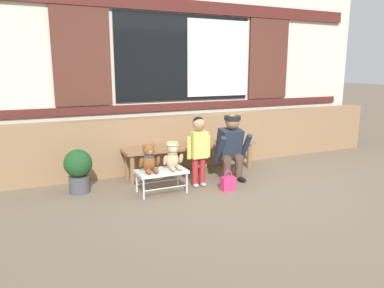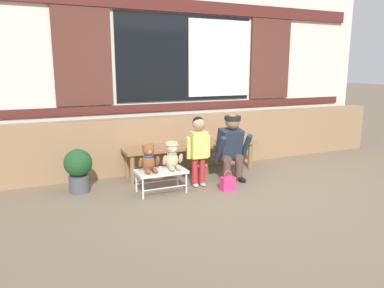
{
  "view_description": "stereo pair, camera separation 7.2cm",
  "coord_description": "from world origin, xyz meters",
  "px_view_note": "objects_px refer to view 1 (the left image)",
  "views": [
    {
      "loc": [
        -2.55,
        -3.9,
        1.59
      ],
      "look_at": [
        -0.44,
        0.63,
        0.55
      ],
      "focal_mm": 34.28,
      "sensor_mm": 36.0,
      "label": 1
    },
    {
      "loc": [
        -2.48,
        -3.93,
        1.59
      ],
      "look_at": [
        -0.44,
        0.63,
        0.55
      ],
      "focal_mm": 34.28,
      "sensor_mm": 36.0,
      "label": 2
    }
  ],
  "objects_px": {
    "teddy_bear_with_hat": "(173,156)",
    "wooden_bench_long": "(191,149)",
    "teddy_bear_plain": "(149,159)",
    "handbag_on_ground": "(228,183)",
    "small_display_bench": "(161,173)",
    "potted_plant": "(78,168)",
    "adult_crouching": "(231,147)",
    "child_standing": "(199,144)"
  },
  "relations": [
    {
      "from": "child_standing",
      "to": "adult_crouching",
      "type": "relative_size",
      "value": 1.01
    },
    {
      "from": "child_standing",
      "to": "handbag_on_ground",
      "type": "distance_m",
      "value": 0.65
    },
    {
      "from": "small_display_bench",
      "to": "teddy_bear_with_hat",
      "type": "relative_size",
      "value": 1.76
    },
    {
      "from": "handbag_on_ground",
      "to": "potted_plant",
      "type": "height_order",
      "value": "potted_plant"
    },
    {
      "from": "wooden_bench_long",
      "to": "teddy_bear_plain",
      "type": "bearing_deg",
      "value": -142.97
    },
    {
      "from": "adult_crouching",
      "to": "small_display_bench",
      "type": "bearing_deg",
      "value": -173.22
    },
    {
      "from": "wooden_bench_long",
      "to": "teddy_bear_plain",
      "type": "distance_m",
      "value": 1.13
    },
    {
      "from": "child_standing",
      "to": "handbag_on_ground",
      "type": "bearing_deg",
      "value": -48.81
    },
    {
      "from": "wooden_bench_long",
      "to": "small_display_bench",
      "type": "relative_size",
      "value": 3.28
    },
    {
      "from": "wooden_bench_long",
      "to": "handbag_on_ground",
      "type": "height_order",
      "value": "wooden_bench_long"
    },
    {
      "from": "teddy_bear_plain",
      "to": "potted_plant",
      "type": "distance_m",
      "value": 0.94
    },
    {
      "from": "small_display_bench",
      "to": "adult_crouching",
      "type": "height_order",
      "value": "adult_crouching"
    },
    {
      "from": "small_display_bench",
      "to": "potted_plant",
      "type": "xyz_separation_m",
      "value": [
        -0.97,
        0.46,
        0.06
      ]
    },
    {
      "from": "teddy_bear_with_hat",
      "to": "child_standing",
      "type": "bearing_deg",
      "value": 5.9
    },
    {
      "from": "teddy_bear_with_hat",
      "to": "wooden_bench_long",
      "type": "bearing_deg",
      "value": 49.53
    },
    {
      "from": "child_standing",
      "to": "adult_crouching",
      "type": "bearing_deg",
      "value": 9.1
    },
    {
      "from": "teddy_bear_with_hat",
      "to": "adult_crouching",
      "type": "xyz_separation_m",
      "value": [
        0.95,
        0.13,
        0.01
      ]
    },
    {
      "from": "teddy_bear_with_hat",
      "to": "child_standing",
      "type": "height_order",
      "value": "child_standing"
    },
    {
      "from": "adult_crouching",
      "to": "potted_plant",
      "type": "bearing_deg",
      "value": 171.13
    },
    {
      "from": "teddy_bear_plain",
      "to": "handbag_on_ground",
      "type": "bearing_deg",
      "value": -15.63
    },
    {
      "from": "small_display_bench",
      "to": "handbag_on_ground",
      "type": "height_order",
      "value": "small_display_bench"
    },
    {
      "from": "teddy_bear_with_hat",
      "to": "handbag_on_ground",
      "type": "relative_size",
      "value": 1.34
    },
    {
      "from": "teddy_bear_plain",
      "to": "wooden_bench_long",
      "type": "bearing_deg",
      "value": 37.03
    },
    {
      "from": "child_standing",
      "to": "handbag_on_ground",
      "type": "height_order",
      "value": "child_standing"
    },
    {
      "from": "handbag_on_ground",
      "to": "adult_crouching",
      "type": "bearing_deg",
      "value": 55.89
    },
    {
      "from": "child_standing",
      "to": "potted_plant",
      "type": "distance_m",
      "value": 1.6
    },
    {
      "from": "teddy_bear_plain",
      "to": "handbag_on_ground",
      "type": "relative_size",
      "value": 1.34
    },
    {
      "from": "small_display_bench",
      "to": "adult_crouching",
      "type": "bearing_deg",
      "value": 6.78
    },
    {
      "from": "child_standing",
      "to": "small_display_bench",
      "type": "bearing_deg",
      "value": -175.57
    },
    {
      "from": "small_display_bench",
      "to": "teddy_bear_plain",
      "type": "relative_size",
      "value": 1.76
    },
    {
      "from": "wooden_bench_long",
      "to": "adult_crouching",
      "type": "distance_m",
      "value": 0.67
    },
    {
      "from": "wooden_bench_long",
      "to": "handbag_on_ground",
      "type": "bearing_deg",
      "value": -84.19
    },
    {
      "from": "teddy_bear_with_hat",
      "to": "handbag_on_ground",
      "type": "distance_m",
      "value": 0.82
    },
    {
      "from": "handbag_on_ground",
      "to": "teddy_bear_with_hat",
      "type": "bearing_deg",
      "value": 157.52
    },
    {
      "from": "wooden_bench_long",
      "to": "small_display_bench",
      "type": "height_order",
      "value": "wooden_bench_long"
    },
    {
      "from": "wooden_bench_long",
      "to": "small_display_bench",
      "type": "distance_m",
      "value": 1.01
    },
    {
      "from": "wooden_bench_long",
      "to": "teddy_bear_plain",
      "type": "height_order",
      "value": "teddy_bear_plain"
    },
    {
      "from": "handbag_on_ground",
      "to": "small_display_bench",
      "type": "bearing_deg",
      "value": 161.64
    },
    {
      "from": "small_display_bench",
      "to": "handbag_on_ground",
      "type": "bearing_deg",
      "value": -18.36
    },
    {
      "from": "teddy_bear_plain",
      "to": "potted_plant",
      "type": "relative_size",
      "value": 0.64
    },
    {
      "from": "adult_crouching",
      "to": "handbag_on_ground",
      "type": "distance_m",
      "value": 0.63
    },
    {
      "from": "small_display_bench",
      "to": "teddy_bear_with_hat",
      "type": "distance_m",
      "value": 0.26
    }
  ]
}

